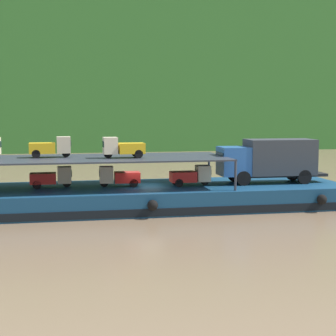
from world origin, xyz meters
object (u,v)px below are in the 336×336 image
(covered_lorry, at_px, (269,159))
(mini_truck_lower_fore, at_px, (191,176))
(mini_truck_lower_aft, at_px, (52,177))
(mini_truck_lower_mid, at_px, (119,176))
(mini_truck_upper_fore, at_px, (123,148))
(cargo_barge, at_px, (143,197))
(mini_truck_upper_mid, at_px, (51,147))

(covered_lorry, relative_size, mini_truck_lower_fore, 2.87)
(covered_lorry, xyz_separation_m, mini_truck_lower_fore, (-5.76, -0.31, -1.00))
(mini_truck_lower_aft, bearing_deg, mini_truck_lower_mid, -5.55)
(mini_truck_lower_aft, height_order, mini_truck_upper_fore, mini_truck_upper_fore)
(cargo_barge, xyz_separation_m, mini_truck_upper_fore, (-1.45, -0.58, 3.44))
(mini_truck_lower_fore, relative_size, mini_truck_upper_fore, 0.99)
(mini_truck_lower_fore, relative_size, mini_truck_upper_mid, 0.99)
(mini_truck_lower_aft, bearing_deg, mini_truck_upper_mid, 92.53)
(mini_truck_lower_fore, bearing_deg, covered_lorry, 3.04)
(covered_lorry, relative_size, mini_truck_lower_mid, 2.84)
(covered_lorry, height_order, mini_truck_upper_fore, mini_truck_upper_fore)
(mini_truck_lower_aft, height_order, mini_truck_lower_fore, same)
(mini_truck_upper_fore, bearing_deg, mini_truck_lower_mid, 108.71)
(covered_lorry, height_order, mini_truck_upper_mid, mini_truck_upper_mid)
(mini_truck_lower_fore, height_order, mini_truck_upper_fore, mini_truck_upper_fore)
(mini_truck_lower_fore, xyz_separation_m, mini_truck_upper_mid, (-9.36, 1.19, 2.00))
(mini_truck_upper_mid, height_order, mini_truck_upper_fore, same)
(mini_truck_lower_mid, height_order, mini_truck_upper_fore, mini_truck_upper_fore)
(mini_truck_lower_aft, xyz_separation_m, mini_truck_lower_mid, (4.45, -0.43, 0.00))
(mini_truck_lower_mid, relative_size, mini_truck_lower_fore, 1.01)
(mini_truck_upper_mid, distance_m, mini_truck_upper_fore, 4.88)
(mini_truck_upper_fore, bearing_deg, mini_truck_lower_aft, 166.95)
(mini_truck_lower_mid, bearing_deg, covered_lorry, -0.94)
(cargo_barge, distance_m, covered_lorry, 9.32)
(covered_lorry, distance_m, mini_truck_lower_fore, 5.85)
(mini_truck_lower_fore, distance_m, mini_truck_upper_fore, 5.09)
(cargo_barge, xyz_separation_m, covered_lorry, (9.00, -0.10, 2.45))
(cargo_barge, xyz_separation_m, mini_truck_lower_fore, (3.24, -0.41, 1.44))
(covered_lorry, xyz_separation_m, mini_truck_lower_mid, (-10.66, 0.17, -1.00))
(mini_truck_lower_aft, bearing_deg, mini_truck_upper_fore, -13.05)
(cargo_barge, relative_size, mini_truck_upper_fore, 10.05)
(mini_truck_lower_mid, bearing_deg, mini_truck_upper_fore, -71.29)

